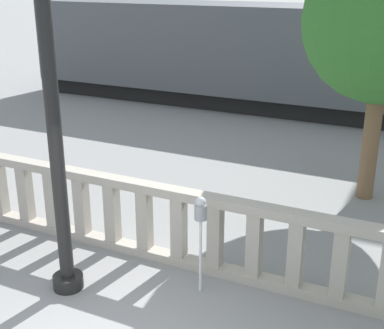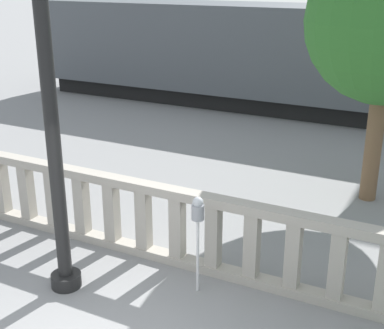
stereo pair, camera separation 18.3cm
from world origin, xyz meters
TOP-DOWN VIEW (x-y plane):
  - balustrade at (0.00, 2.64)m, footprint 15.85×0.24m
  - lamppost at (-1.44, 1.35)m, footprint 0.43×0.43m
  - parking_meter at (0.31, 2.11)m, footprint 0.18×0.18m

SIDE VIEW (x-z plane):
  - balustrade at x=0.00m, z-range 0.00..1.26m
  - parking_meter at x=0.31m, z-range 0.45..1.91m
  - lamppost at x=-1.44m, z-range -0.18..6.18m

